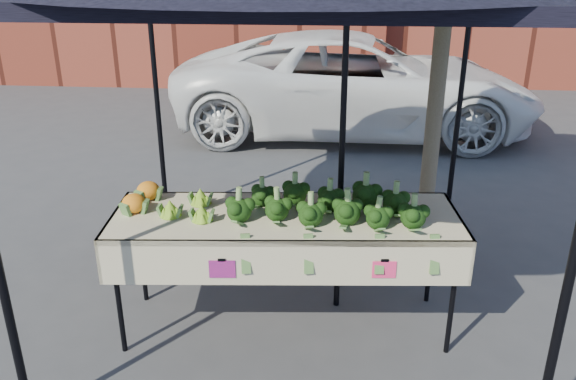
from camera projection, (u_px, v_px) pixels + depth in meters
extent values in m
plane|color=#37373A|center=(315.00, 337.00, 4.17)|extent=(90.00, 90.00, 0.00)
cube|color=beige|center=(286.00, 271.00, 4.15)|extent=(2.46, 0.99, 0.90)
cube|color=#F22D8C|center=(218.00, 267.00, 3.72)|extent=(0.17, 0.01, 0.12)
cube|color=#FD2F6E|center=(380.00, 274.00, 3.63)|extent=(0.17, 0.01, 0.12)
ellipsoid|color=black|center=(326.00, 199.00, 3.94)|extent=(1.34, 0.54, 0.23)
ellipsoid|color=#88BC34|center=(189.00, 200.00, 3.99)|extent=(0.41, 0.45, 0.18)
ellipsoid|color=orange|center=(141.00, 195.00, 4.09)|extent=(0.21, 0.41, 0.16)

